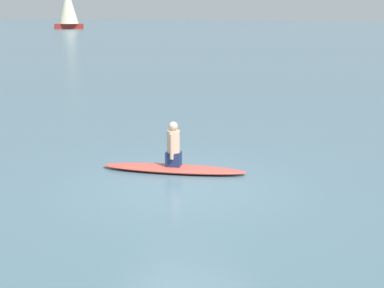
{
  "coord_description": "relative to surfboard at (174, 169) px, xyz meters",
  "views": [
    {
      "loc": [
        -5.38,
        8.9,
        3.31
      ],
      "look_at": [
        0.28,
        -0.83,
        0.63
      ],
      "focal_mm": 51.83,
      "sensor_mm": 36.0,
      "label": 1
    }
  ],
  "objects": [
    {
      "name": "surfboard",
      "position": [
        0.0,
        0.0,
        0.0
      ],
      "size": [
        3.14,
        1.59,
        0.14
      ],
      "primitive_type": "ellipsoid",
      "rotation": [
        0.0,
        0.0,
        -2.81
      ],
      "color": "#D84C3F",
      "rests_on": "ground"
    },
    {
      "name": "ground_plane",
      "position": [
        -0.66,
        0.7,
        -0.07
      ],
      "size": [
        400.0,
        400.0,
        0.0
      ],
      "primitive_type": "plane",
      "color": "slate"
    },
    {
      "name": "sailboat_near_right",
      "position": [
        73.26,
        -77.05,
        4.3
      ],
      "size": [
        5.57,
        5.57,
        9.34
      ],
      "rotation": [
        0.0,
        0.0,
        -2.3
      ],
      "color": "maroon",
      "rests_on": "ground"
    },
    {
      "name": "person_paddler",
      "position": [
        0.0,
        -0.0,
        0.5
      ],
      "size": [
        0.38,
        0.41,
        0.95
      ],
      "rotation": [
        0.0,
        0.0,
        -2.81
      ],
      "color": "navy",
      "rests_on": "surfboard"
    }
  ]
}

